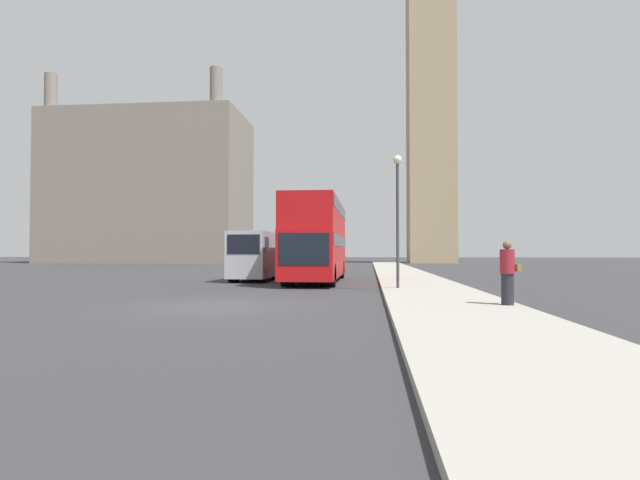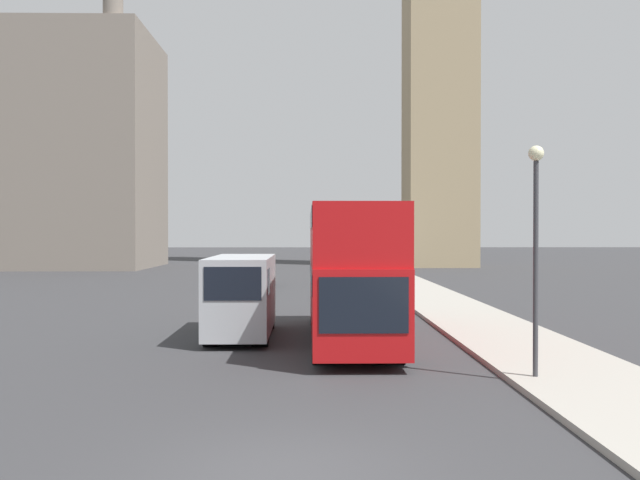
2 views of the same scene
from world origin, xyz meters
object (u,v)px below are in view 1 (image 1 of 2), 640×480
white_van (256,255)px  street_lamp (398,200)px  parked_sedan (293,261)px  red_double_decker_bus (317,237)px  pedestrian (508,273)px  clock_tower (430,8)px

white_van → street_lamp: size_ratio=1.08×
white_van → parked_sedan: white_van is taller
red_double_decker_bus → pedestrian: (6.56, -12.63, -1.37)m
white_van → street_lamp: 10.67m
pedestrian → red_double_decker_bus: bearing=117.4°
clock_tower → red_double_decker_bus: (-12.03, -49.18, -36.26)m
parked_sedan → street_lamp: bearing=-73.4°
clock_tower → pedestrian: bearing=-95.1°
clock_tower → white_van: clock_tower is taller
street_lamp → parked_sedan: size_ratio=1.19×
red_double_decker_bus → clock_tower: bearing=76.3°
white_van → pedestrian: size_ratio=3.33×
white_van → clock_tower: bearing=72.1°
white_van → pedestrian: bearing=-53.2°
red_double_decker_bus → street_lamp: bearing=-58.0°
street_lamp → pedestrian: bearing=-67.5°
red_double_decker_bus → pedestrian: size_ratio=6.29×
pedestrian → parked_sedan: bearing=107.6°
red_double_decker_bus → parked_sedan: red_double_decker_bus is taller
parked_sedan → red_double_decker_bus: bearing=-78.2°
clock_tower → pedestrian: clock_tower is taller
pedestrian → street_lamp: bearing=112.5°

